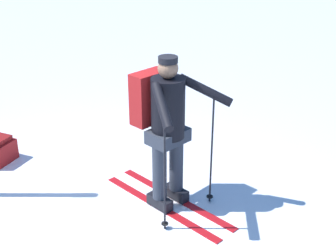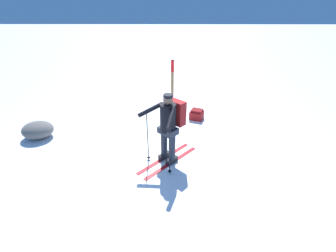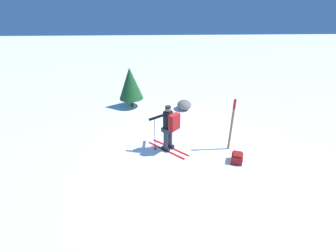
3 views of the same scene
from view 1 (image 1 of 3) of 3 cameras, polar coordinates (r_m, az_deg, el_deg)
ground_plane at (r=4.92m, az=-7.46°, el=-11.58°), size 80.00×80.00×0.00m
skier at (r=4.73m, az=-0.40°, el=0.65°), size 1.39×1.43×1.65m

